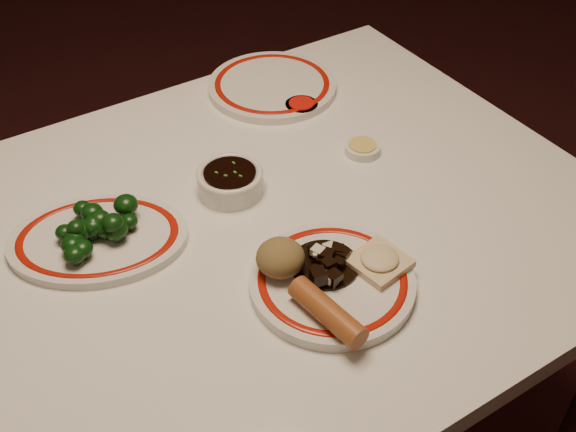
% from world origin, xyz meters
% --- Properties ---
extents(dining_table, '(1.20, 0.90, 0.75)m').
position_xyz_m(dining_table, '(0.00, 0.00, 0.66)').
color(dining_table, white).
rests_on(dining_table, ground).
extents(main_plate, '(0.26, 0.26, 0.02)m').
position_xyz_m(main_plate, '(0.05, -0.18, 0.76)').
color(main_plate, silver).
rests_on(main_plate, dining_table).
extents(rice_mound, '(0.07, 0.07, 0.05)m').
position_xyz_m(rice_mound, '(-0.01, -0.13, 0.79)').
color(rice_mound, olive).
rests_on(rice_mound, main_plate).
extents(spring_roll, '(0.05, 0.13, 0.03)m').
position_xyz_m(spring_roll, '(-0.00, -0.24, 0.79)').
color(spring_roll, '#9E5527').
rests_on(spring_roll, main_plate).
extents(fried_wonton, '(0.09, 0.09, 0.02)m').
position_xyz_m(fried_wonton, '(0.12, -0.20, 0.78)').
color(fried_wonton, beige).
rests_on(fried_wonton, main_plate).
extents(stirfry_heap, '(0.10, 0.10, 0.03)m').
position_xyz_m(stirfry_heap, '(0.05, -0.16, 0.78)').
color(stirfry_heap, black).
rests_on(stirfry_heap, main_plate).
extents(broccoli_plate, '(0.34, 0.32, 0.02)m').
position_xyz_m(broccoli_plate, '(-0.20, 0.09, 0.76)').
color(broccoli_plate, silver).
rests_on(broccoli_plate, dining_table).
extents(broccoli_pile, '(0.14, 0.12, 0.05)m').
position_xyz_m(broccoli_pile, '(-0.20, 0.09, 0.79)').
color(broccoli_pile, '#23471C').
rests_on(broccoli_pile, broccoli_plate).
extents(soy_bowl, '(0.11, 0.11, 0.04)m').
position_xyz_m(soy_bowl, '(0.03, 0.09, 0.77)').
color(soy_bowl, silver).
rests_on(soy_bowl, dining_table).
extents(sweet_sour_dish, '(0.06, 0.06, 0.02)m').
position_xyz_m(sweet_sour_dish, '(0.27, 0.23, 0.76)').
color(sweet_sour_dish, silver).
rests_on(sweet_sour_dish, dining_table).
extents(mustard_dish, '(0.06, 0.06, 0.02)m').
position_xyz_m(mustard_dish, '(0.29, 0.06, 0.76)').
color(mustard_dish, silver).
rests_on(mustard_dish, dining_table).
extents(far_plate, '(0.29, 0.29, 0.02)m').
position_xyz_m(far_plate, '(0.26, 0.33, 0.76)').
color(far_plate, silver).
rests_on(far_plate, dining_table).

